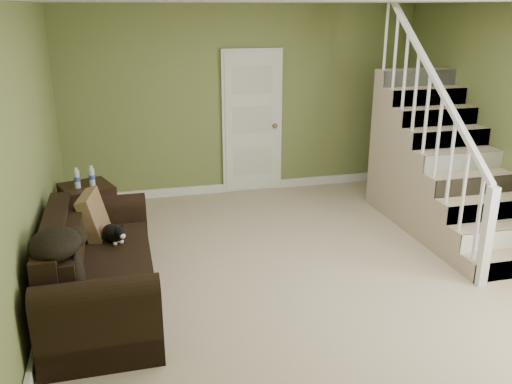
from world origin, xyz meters
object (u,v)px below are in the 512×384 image
sofa (96,273)px  banana (128,283)px  side_table (89,211)px  cat (113,234)px

sofa → banana: size_ratio=12.15×
side_table → banana: 2.20m
side_table → cat: size_ratio=1.96×
side_table → banana: side_table is taller
banana → side_table: bearing=83.9°
side_table → cat: bearing=-77.1°
side_table → cat: 1.31m
banana → sofa: bearing=99.3°
sofa → cat: (0.16, 0.34, 0.22)m
side_table → banana: bearing=-79.7°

